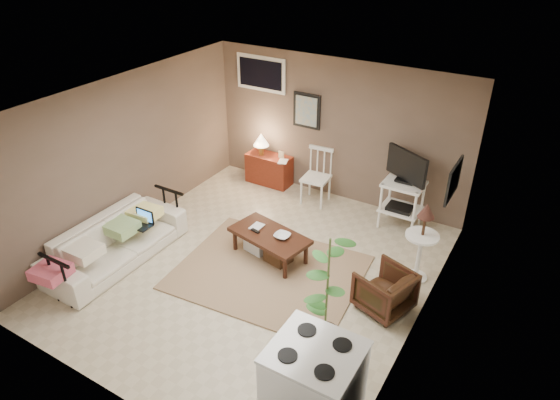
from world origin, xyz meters
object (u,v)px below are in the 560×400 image
Objects in this scene: side_table at (423,233)px; stove at (313,390)px; spindle_chair at (316,178)px; potted_plant at (327,295)px; red_console at (268,166)px; tv_stand at (403,188)px; coffee_table at (269,243)px; sofa at (115,236)px; armchair at (385,289)px.

side_table is 2.75m from stove.
potted_plant reaches higher than spindle_chair.
spindle_chair is (1.06, -0.17, 0.12)m from red_console.
red_console is 0.92× the size of stove.
side_table is (0.64, -1.14, 0.04)m from tv_stand.
tv_stand is 3.91m from stove.
coffee_table is 2.31m from red_console.
sofa is at bearing -147.75° from coffee_table.
side_table reaches higher than armchair.
side_table is at bearing -60.61° from tv_stand.
red_console is 1.54× the size of armchair.
tv_stand is 1.25× the size of stove.
stove reaches higher than coffee_table.
tv_stand reaches higher than spindle_chair.
tv_stand is (1.50, -0.03, 0.24)m from spindle_chair.
potted_plant is at bearing -61.12° from spindle_chair.
spindle_chair is 3.46m from potted_plant.
stove is (0.32, -0.89, -0.33)m from potted_plant.
potted_plant is at bearing 2.31° from armchair.
potted_plant is 1.00m from stove.
sofa is 3.76m from stove.
coffee_table is at bearing -162.41° from side_table.
tv_stand is 0.82× the size of potted_plant.
red_console is at bearing 157.41° from side_table.
red_console and spindle_chair have the same top height.
sofa is 2.21× the size of spindle_chair.
red_console is 4.22m from potted_plant.
potted_plant reaches higher than coffee_table.
spindle_chair is at bearing -116.63° from armchair.
stove is (-0.16, -2.74, -0.21)m from side_table.
tv_stand is at bearing -4.32° from red_console.
armchair is at bearing -74.91° from sofa.
tv_stand reaches higher than side_table.
red_console is 3.48m from side_table.
potted_plant is at bearing -86.82° from tv_stand.
red_console is 3.70m from armchair.
side_table is at bearing -64.90° from sofa.
potted_plant is (0.17, -2.99, 0.16)m from tv_stand.
armchair is (3.02, -2.13, -0.02)m from red_console.
coffee_table is 2.02m from potted_plant.
sofa is 4.20m from side_table.
potted_plant is (-0.30, -1.05, 0.54)m from armchair.
coffee_table is at bearing -77.32° from armchair.
stove is at bearing -49.60° from coffee_table.
stove is at bearing -63.12° from spindle_chair.
spindle_chair is 2.45m from side_table.
stove is at bearing 18.83° from armchair.
armchair is at bearing -102.19° from side_table.
tv_stand reaches higher than sofa.
stove reaches higher than red_console.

